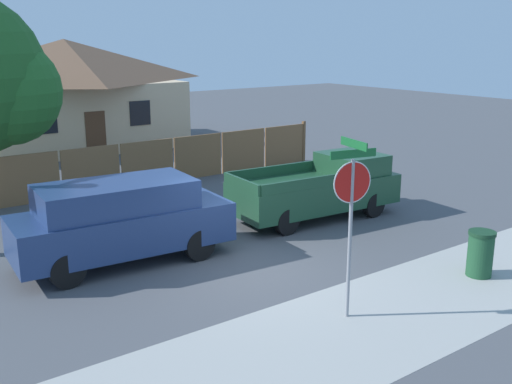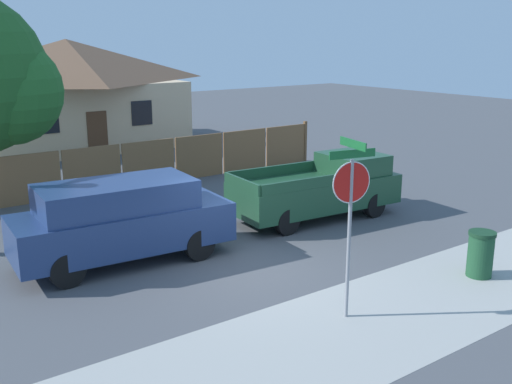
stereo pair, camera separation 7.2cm
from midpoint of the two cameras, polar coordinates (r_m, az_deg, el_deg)
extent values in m
plane|color=#4C4F54|center=(13.84, -0.88, -7.16)|extent=(80.00, 80.00, 0.00)
cube|color=#A3A39E|center=(11.35, 9.92, -12.49)|extent=(36.00, 3.20, 0.01)
cube|color=brown|center=(20.07, -20.71, 1.17)|extent=(1.99, 0.06, 1.59)
cube|color=brown|center=(20.68, -15.21, 1.99)|extent=(1.99, 0.06, 1.59)
cube|color=brown|center=(21.48, -10.07, 2.73)|extent=(1.99, 0.06, 1.59)
cube|color=brown|center=(22.44, -5.32, 3.40)|extent=(1.99, 0.06, 1.59)
cube|color=brown|center=(23.54, -0.99, 3.99)|extent=(1.99, 0.06, 1.59)
cube|color=brown|center=(24.77, 2.94, 4.50)|extent=(1.99, 0.06, 1.59)
cube|color=brown|center=(25.41, 4.76, 4.84)|extent=(0.12, 0.12, 1.69)
cube|color=beige|center=(29.98, -17.13, 7.06)|extent=(9.51, 6.40, 3.06)
pyramid|color=brown|center=(29.78, -17.49, 11.85)|extent=(10.27, 6.91, 1.96)
cube|color=black|center=(26.25, -19.24, 6.45)|extent=(1.00, 0.04, 1.10)
cube|color=black|center=(27.79, -10.74, 7.41)|extent=(1.00, 0.04, 1.10)
cube|color=brown|center=(27.05, -14.77, 5.33)|extent=(0.90, 0.04, 2.00)
sphere|color=#266326|center=(20.28, -22.40, 8.83)|extent=(3.32, 3.32, 3.32)
cube|color=navy|center=(14.23, -12.36, -3.37)|extent=(5.10, 2.25, 0.92)
cube|color=navy|center=(13.97, -13.01, -0.38)|extent=(3.60, 1.98, 0.65)
cube|color=black|center=(14.55, -6.86, 0.50)|extent=(0.19, 1.64, 0.54)
cylinder|color=black|center=(15.62, -7.95, -3.25)|extent=(0.76, 0.22, 0.76)
cylinder|color=black|center=(14.20, -5.27, -5.00)|extent=(0.76, 0.22, 0.76)
cylinder|color=black|center=(14.74, -19.01, -5.03)|extent=(0.76, 0.22, 0.76)
cylinder|color=black|center=(13.23, -17.39, -7.14)|extent=(0.76, 0.22, 0.76)
cube|color=#1E472D|center=(17.35, 5.78, -0.05)|extent=(5.11, 2.28, 0.84)
cube|color=#1E472D|center=(18.03, 9.30, 2.72)|extent=(1.72, 1.86, 0.58)
cube|color=#1E472D|center=(17.45, 1.83, 2.03)|extent=(3.12, 0.33, 0.30)
cube|color=#1E472D|center=(16.02, 5.35, 0.83)|extent=(3.12, 0.33, 0.30)
cube|color=#1E472D|center=(15.89, -1.23, 0.77)|extent=(0.22, 1.79, 0.30)
cylinder|color=black|center=(19.02, 7.93, -0.07)|extent=(0.72, 0.22, 0.72)
cylinder|color=black|center=(17.81, 11.33, -1.23)|extent=(0.72, 0.22, 0.72)
cylinder|color=black|center=(17.28, -0.02, -1.43)|extent=(0.72, 0.22, 0.72)
cylinder|color=black|center=(15.94, 3.12, -2.83)|extent=(0.72, 0.22, 0.72)
cylinder|color=gray|center=(11.10, 9.03, -4.60)|extent=(0.07, 0.07, 3.03)
cylinder|color=red|center=(10.80, 9.26, 0.91)|extent=(0.71, 0.19, 0.72)
cylinder|color=white|center=(10.80, 9.26, 0.91)|extent=(0.75, 0.19, 0.77)
cube|color=#19602D|center=(10.69, 9.37, 3.60)|extent=(0.91, 0.24, 0.15)
cube|color=#19602D|center=(10.66, 9.41, 4.55)|extent=(0.22, 0.82, 0.15)
cylinder|color=#1E4C2D|center=(14.08, 20.72, -5.71)|extent=(0.55, 0.55, 0.95)
cylinder|color=#163922|center=(13.92, 20.91, -3.72)|extent=(0.59, 0.59, 0.08)
camera|label=1|loc=(0.04, -89.85, 0.04)|focal=42.00mm
camera|label=2|loc=(0.04, 90.15, -0.04)|focal=42.00mm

